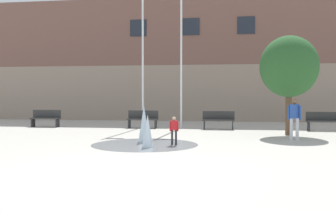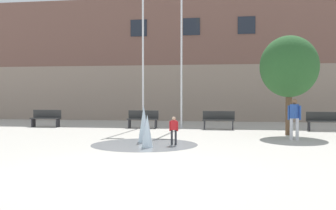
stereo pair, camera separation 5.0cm
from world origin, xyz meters
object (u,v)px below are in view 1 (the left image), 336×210
street_tree_near_building (289,67)px  park_bench_left_of_flagpoles (143,119)px  park_bench_far_right (324,121)px  child_in_fountain (174,128)px  park_bench_center (218,120)px  flagpole_left (143,46)px  park_bench_far_left (46,118)px  flagpole_right (182,46)px  adult_in_red (294,116)px

street_tree_near_building → park_bench_left_of_flagpoles: bearing=160.7°
park_bench_far_right → child_in_fountain: bearing=-135.6°
park_bench_center → street_tree_near_building: size_ratio=0.37×
park_bench_center → flagpole_left: 5.55m
park_bench_far_left → flagpole_left: size_ratio=0.20×
flagpole_right → street_tree_near_building: (4.98, -2.85, -1.33)m
flagpole_right → park_bench_far_left: bearing=-175.9°
park_bench_far_right → adult_in_red: size_ratio=1.01×
park_bench_left_of_flagpoles → street_tree_near_building: 7.79m
park_bench_center → flagpole_right: size_ratio=0.20×
park_bench_center → street_tree_near_building: 4.54m
park_bench_far_left → child_in_fountain: bearing=-39.1°
adult_in_red → flagpole_right: flagpole_right is taller
park_bench_far_left → flagpole_left: (5.26, 0.52, 3.83)m
park_bench_far_left → park_bench_left_of_flagpoles: size_ratio=1.00×
park_bench_center → child_in_fountain: bearing=-102.2°
child_in_fountain → adult_in_red: bearing=21.4°
child_in_fountain → park_bench_far_left: bearing=135.8°
adult_in_red → flagpole_right: 7.60m
adult_in_red → park_bench_far_right: bearing=-167.8°
child_in_fountain → flagpole_right: bearing=89.5°
park_bench_left_of_flagpoles → park_bench_far_right: (8.92, -0.26, 0.00)m
park_bench_left_of_flagpoles → street_tree_near_building: street_tree_near_building is taller
park_bench_center → park_bench_far_left: bearing=179.7°
child_in_fountain → flagpole_left: (-2.60, 6.92, 3.73)m
park_bench_center → child_in_fountain: size_ratio=1.62×
park_bench_far_left → adult_in_red: adult_in_red is taller
child_in_fountain → adult_in_red: (4.37, 2.17, 0.35)m
park_bench_left_of_flagpoles → flagpole_right: bearing=11.6°
child_in_fountain → flagpole_left: 8.28m
park_bench_center → street_tree_near_building: (3.06, -2.28, 2.46)m
park_bench_center → flagpole_left: size_ratio=0.20×
park_bench_center → child_in_fountain: 6.49m
park_bench_far_left → park_bench_center: (9.23, -0.05, 0.00)m
park_bench_left_of_flagpoles → park_bench_far_left: bearing=-178.8°
park_bench_far_left → park_bench_far_right: same height
park_bench_far_right → park_bench_left_of_flagpoles: bearing=178.3°
park_bench_far_right → flagpole_right: bearing=174.5°
park_bench_far_right → street_tree_near_building: street_tree_near_building is taller
park_bench_left_of_flagpoles → child_in_fountain: 6.99m
park_bench_far_right → child_in_fountain: size_ratio=1.62×
park_bench_far_left → park_bench_center: size_ratio=1.00×
park_bench_far_right → flagpole_right: 7.92m
park_bench_left_of_flagpoles → flagpole_right: (2.00, 0.41, 3.79)m
park_bench_left_of_flagpoles → street_tree_near_building: size_ratio=0.37×
child_in_fountain → adult_in_red: size_ratio=0.62×
adult_in_red → flagpole_right: size_ratio=0.20×
adult_in_red → flagpole_left: flagpole_left is taller
park_bench_center → flagpole_left: flagpole_left is taller
park_bench_far_right → flagpole_left: bearing=175.7°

